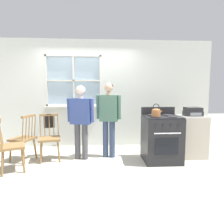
{
  "coord_description": "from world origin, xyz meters",
  "views": [
    {
      "loc": [
        0.28,
        -3.74,
        1.44
      ],
      "look_at": [
        0.55,
        0.28,
        1.0
      ],
      "focal_mm": 32.0,
      "sensor_mm": 36.0,
      "label": 1
    }
  ],
  "objects": [
    {
      "name": "chair_center_cluster",
      "position": [
        -1.28,
        -0.19,
        0.45
      ],
      "size": [
        0.53,
        0.54,
        0.95
      ],
      "rotation": [
        0.0,
        0.0,
        1.97
      ],
      "color": "olive",
      "rests_on": "ground_plane"
    },
    {
      "name": "person_elderly_left",
      "position": [
        -0.09,
        0.38,
        0.92
      ],
      "size": [
        0.57,
        0.29,
        1.53
      ],
      "rotation": [
        0.0,
        0.0,
        -0.21
      ],
      "color": "#4C4C51",
      "rests_on": "ground_plane"
    },
    {
      "name": "kettle",
      "position": [
        1.39,
        0.01,
        1.02
      ],
      "size": [
        0.21,
        0.17,
        0.25
      ],
      "color": "#A86638",
      "rests_on": "stove"
    },
    {
      "name": "handbag",
      "position": [
        -0.78,
        0.58,
        0.78
      ],
      "size": [
        0.23,
        0.22,
        0.31
      ],
      "color": "black",
      "rests_on": "chair_by_window"
    },
    {
      "name": "potted_plant",
      "position": [
        -0.37,
        1.31,
        1.12
      ],
      "size": [
        0.16,
        0.16,
        0.24
      ],
      "color": "beige",
      "rests_on": "wall_back"
    },
    {
      "name": "person_teen_center",
      "position": [
        0.49,
        0.47,
        0.95
      ],
      "size": [
        0.54,
        0.28,
        1.59
      ],
      "rotation": [
        0.0,
        0.0,
        -0.22
      ],
      "color": "#384766",
      "rests_on": "ground_plane"
    },
    {
      "name": "side_counter",
      "position": [
        2.28,
        0.37,
        0.45
      ],
      "size": [
        0.55,
        0.5,
        0.9
      ],
      "color": "beige",
      "rests_on": "ground_plane"
    },
    {
      "name": "stove",
      "position": [
        1.55,
        0.14,
        0.47
      ],
      "size": [
        0.72,
        0.68,
        1.08
      ],
      "color": "#232326",
      "rests_on": "ground_plane"
    },
    {
      "name": "stereo",
      "position": [
        2.28,
        0.35,
        0.99
      ],
      "size": [
        0.34,
        0.29,
        0.18
      ],
      "color": "#232326",
      "rests_on": "side_counter"
    },
    {
      "name": "ground_plane",
      "position": [
        0.0,
        0.0,
        0.0
      ],
      "size": [
        16.0,
        16.0,
        0.0
      ],
      "primitive_type": "plane",
      "color": "#B2AD9E"
    },
    {
      "name": "wall_back",
      "position": [
        0.03,
        1.4,
        1.32
      ],
      "size": [
        6.4,
        0.16,
        2.7
      ],
      "color": "silver",
      "rests_on": "ground_plane"
    },
    {
      "name": "chair_by_window",
      "position": [
        -0.73,
        0.35,
        0.45
      ],
      "size": [
        0.5,
        0.48,
        0.95
      ],
      "rotation": [
        0.0,
        0.0,
        0.22
      ],
      "color": "olive",
      "rests_on": "ground_plane"
    },
    {
      "name": "chair_near_wall",
      "position": [
        -1.26,
        0.36,
        0.45
      ],
      "size": [
        0.52,
        0.53,
        0.95
      ],
      "rotation": [
        0.0,
        0.0,
        -1.92
      ],
      "color": "olive",
      "rests_on": "ground_plane"
    }
  ]
}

